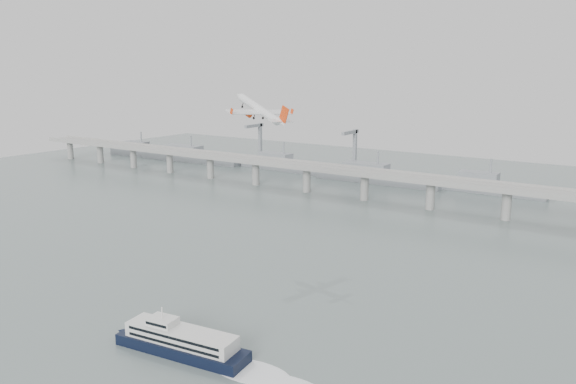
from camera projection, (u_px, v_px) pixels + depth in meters
The scene contains 5 objects.
ground at pixel (215, 299), 234.79m from camera, with size 900.00×900.00×0.00m, color slate.
bridge at pixel (402, 181), 393.66m from camera, with size 800.00×22.00×23.90m.
distant_fleet at pixel (276, 164), 533.00m from camera, with size 453.00×60.90×40.00m.
ferry at pixel (182, 342), 189.48m from camera, with size 79.87×20.80×15.08m.
airliner at pixel (260, 110), 283.16m from camera, with size 42.22×39.18×17.64m.
Camera 1 is at (148.29, -165.05, 94.10)m, focal length 35.00 mm.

